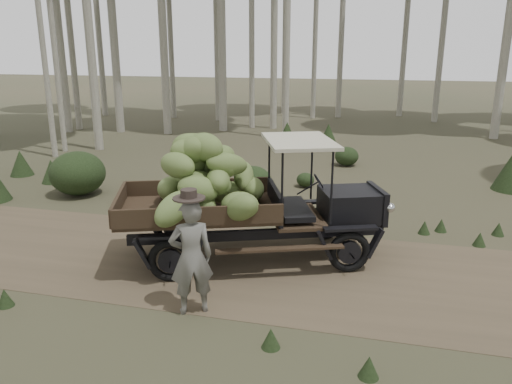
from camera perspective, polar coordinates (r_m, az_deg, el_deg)
ground at (r=9.40m, az=8.38°, el=-9.26°), size 120.00×120.00×0.00m
dirt_track at (r=9.40m, az=8.38°, el=-9.24°), size 70.00×4.00×0.01m
banana_truck at (r=9.34m, az=-3.08°, el=0.59°), size 5.36×3.56×2.60m
farmer at (r=7.75m, az=-7.42°, el=-7.24°), size 0.80×0.72×2.01m
undergrowth at (r=9.85m, az=0.24°, el=-4.53°), size 23.26×22.42×1.31m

